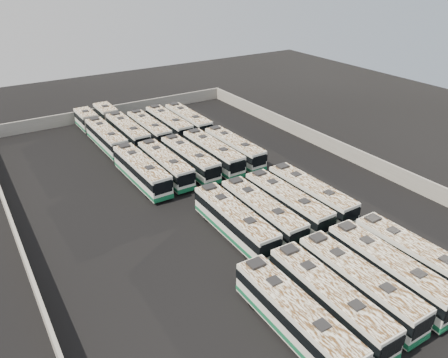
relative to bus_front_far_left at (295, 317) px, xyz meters
The scene contains 21 objects.
ground 22.58m from the bus_front_far_left, 74.37° to the left, with size 140.00×140.00×0.00m, color black.
perimeter_wall 22.52m from the bus_front_far_left, 74.37° to the left, with size 45.20×73.20×2.20m.
bus_front_far_left is the anchor object (origin of this frame).
bus_front_left 3.62m from the bus_front_far_left, ahead, with size 2.92×12.63×3.54m.
bus_front_center 7.12m from the bus_front_far_left, ahead, with size 2.72×12.53×3.53m.
bus_front_right 10.68m from the bus_front_far_left, ahead, with size 2.92×12.74×3.58m.
bus_front_far_right 14.28m from the bus_front_far_left, ahead, with size 2.88×12.40×3.48m.
bus_midfront_left 14.34m from the bus_front_far_left, 75.52° to the left, with size 2.86×12.75×3.58m.
bus_midfront_center 15.52m from the bus_front_far_left, 62.82° to the left, with size 2.75×12.51×3.52m.
bus_midfront_right 17.57m from the bus_front_far_left, 52.49° to the left, with size 2.80×12.51×3.52m.
bus_midfront_far_right 19.95m from the bus_front_far_left, 44.35° to the left, with size 2.81×12.54×3.53m.
bus_midback_far_left 30.36m from the bus_front_far_left, 89.95° to the left, with size 2.96×12.79×3.59m.
bus_midback_left 30.77m from the bus_front_far_left, 83.46° to the left, with size 2.63×12.22×3.44m.
bus_midback_center 31.24m from the bus_front_far_left, 76.81° to the left, with size 2.83×12.33×3.46m.
bus_midback_right 32.24m from the bus_front_far_left, 70.41° to the left, with size 2.76×12.67×3.57m.
bus_midback_far_right 33.54m from the bus_front_far_left, 64.62° to the left, with size 2.78×12.25×3.44m.
bus_back_far_left 47.50m from the bus_front_far_left, 89.98° to the left, with size 2.81×18.90×3.42m.
bus_back_left 48.03m from the bus_front_far_left, 85.69° to the left, with size 2.69×19.53×3.54m.
bus_back_center 44.80m from the bus_front_far_left, 80.87° to the left, with size 2.59×12.15×3.42m.
bus_back_right 45.73m from the bus_front_far_left, 76.43° to the left, with size 2.71×12.65×3.56m.
bus_back_far_right 46.54m from the bus_front_far_left, 72.15° to the left, with size 2.69×12.37×3.48m.
Camera 1 is at (-24.05, -39.94, 26.55)m, focal length 35.00 mm.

